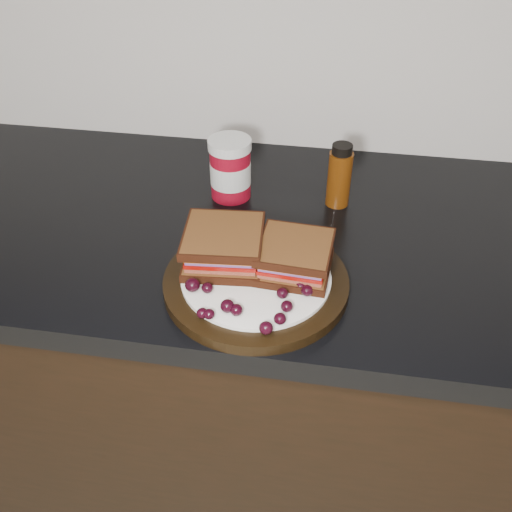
{
  "coord_description": "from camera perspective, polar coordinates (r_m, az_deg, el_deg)",
  "views": [
    {
      "loc": [
        0.2,
        0.9,
        1.48
      ],
      "look_at": [
        0.09,
        1.54,
        0.96
      ],
      "focal_mm": 40.0,
      "sensor_mm": 36.0,
      "label": 1
    }
  ],
  "objects": [
    {
      "name": "grape_20",
      "position": [
        0.87,
        -3.04,
        -0.21
      ],
      "size": [
        0.02,
        0.02,
        0.02
      ],
      "primitive_type": "ellipsoid",
      "color": "black",
      "rests_on": "plate"
    },
    {
      "name": "grape_21",
      "position": [
        0.86,
        -3.14,
        -0.77
      ],
      "size": [
        0.02,
        0.02,
        0.01
      ],
      "primitive_type": "ellipsoid",
      "color": "black",
      "rests_on": "plate"
    },
    {
      "name": "grape_5",
      "position": [
        0.79,
        -1.98,
        -5.41
      ],
      "size": [
        0.02,
        0.02,
        0.02
      ],
      "primitive_type": "ellipsoid",
      "color": "black",
      "rests_on": "plate"
    },
    {
      "name": "grape_4",
      "position": [
        0.79,
        -2.87,
        -5.03
      ],
      "size": [
        0.02,
        0.02,
        0.02
      ],
      "primitive_type": "ellipsoid",
      "color": "black",
      "rests_on": "plate"
    },
    {
      "name": "grape_18",
      "position": [
        0.87,
        -5.45,
        -0.48
      ],
      "size": [
        0.02,
        0.02,
        0.02
      ],
      "primitive_type": "ellipsoid",
      "color": "black",
      "rests_on": "plate"
    },
    {
      "name": "grape_12",
      "position": [
        0.84,
        5.43,
        -1.91
      ],
      "size": [
        0.02,
        0.02,
        0.02
      ],
      "primitive_type": "ellipsoid",
      "color": "black",
      "rests_on": "plate"
    },
    {
      "name": "grape_8",
      "position": [
        0.79,
        3.1,
        -5.05
      ],
      "size": [
        0.02,
        0.02,
        0.02
      ],
      "primitive_type": "ellipsoid",
      "color": "black",
      "rests_on": "plate"
    },
    {
      "name": "grape_14",
      "position": [
        0.88,
        4.11,
        0.24
      ],
      "size": [
        0.01,
        0.01,
        0.01
      ],
      "primitive_type": "ellipsoid",
      "color": "black",
      "rests_on": "plate"
    },
    {
      "name": "sandwich_right",
      "position": [
        0.85,
        3.89,
        -0.1
      ],
      "size": [
        0.11,
        0.11,
        0.05
      ],
      "primitive_type": null,
      "rotation": [
        0.0,
        0.0,
        -0.07
      ],
      "color": "brown",
      "rests_on": "plate"
    },
    {
      "name": "grape_22",
      "position": [
        0.86,
        -4.78,
        -1.17
      ],
      "size": [
        0.02,
        0.02,
        0.01
      ],
      "primitive_type": "ellipsoid",
      "color": "black",
      "rests_on": "plate"
    },
    {
      "name": "grape_19",
      "position": [
        0.85,
        -6.49,
        -1.27
      ],
      "size": [
        0.02,
        0.02,
        0.02
      ],
      "primitive_type": "ellipsoid",
      "color": "black",
      "rests_on": "plate"
    },
    {
      "name": "condiment_jar",
      "position": [
        1.05,
        -2.58,
        8.72
      ],
      "size": [
        0.1,
        0.1,
        0.11
      ],
      "primitive_type": "cylinder",
      "rotation": [
        0.0,
        0.0,
        -0.33
      ],
      "color": "maroon",
      "rests_on": "countertop"
    },
    {
      "name": "plate",
      "position": [
        0.86,
        0.0,
        -2.64
      ],
      "size": [
        0.28,
        0.28,
        0.02
      ],
      "primitive_type": "cylinder",
      "color": "black",
      "rests_on": "countertop"
    },
    {
      "name": "grape_13",
      "position": [
        0.86,
        6.19,
        -0.89
      ],
      "size": [
        0.02,
        0.02,
        0.02
      ],
      "primitive_type": "ellipsoid",
      "color": "black",
      "rests_on": "plate"
    },
    {
      "name": "grape_16",
      "position": [
        0.89,
        -3.3,
        0.59
      ],
      "size": [
        0.02,
        0.02,
        0.02
      ],
      "primitive_type": "ellipsoid",
      "color": "black",
      "rests_on": "plate"
    },
    {
      "name": "grape_10",
      "position": [
        0.82,
        5.13,
        -3.46
      ],
      "size": [
        0.02,
        0.02,
        0.02
      ],
      "primitive_type": "ellipsoid",
      "color": "black",
      "rests_on": "plate"
    },
    {
      "name": "grape_3",
      "position": [
        0.78,
        -4.71,
        -5.81
      ],
      "size": [
        0.02,
        0.02,
        0.01
      ],
      "primitive_type": "ellipsoid",
      "color": "black",
      "rests_on": "plate"
    },
    {
      "name": "base_cabinets",
      "position": [
        1.34,
        -2.94,
        -13.21
      ],
      "size": [
        3.96,
        0.58,
        0.86
      ],
      "primitive_type": "cube",
      "color": "black",
      "rests_on": "ground_plane"
    },
    {
      "name": "grape_11",
      "position": [
        0.83,
        4.51,
        -3.0
      ],
      "size": [
        0.02,
        0.02,
        0.02
      ],
      "primitive_type": "ellipsoid",
      "color": "black",
      "rests_on": "plate"
    },
    {
      "name": "grape_7",
      "position": [
        0.78,
        2.41,
        -6.28
      ],
      "size": [
        0.02,
        0.02,
        0.02
      ],
      "primitive_type": "ellipsoid",
      "color": "black",
      "rests_on": "plate"
    },
    {
      "name": "grape_1",
      "position": [
        0.82,
        -4.9,
        -3.19
      ],
      "size": [
        0.02,
        0.02,
        0.02
      ],
      "primitive_type": "ellipsoid",
      "color": "black",
      "rests_on": "plate"
    },
    {
      "name": "grape_6",
      "position": [
        0.76,
        1.01,
        -7.2
      ],
      "size": [
        0.02,
        0.02,
        0.02
      ],
      "primitive_type": "ellipsoid",
      "color": "black",
      "rests_on": "plate"
    },
    {
      "name": "grape_2",
      "position": [
        0.79,
        -5.39,
        -5.71
      ],
      "size": [
        0.02,
        0.02,
        0.01
      ],
      "primitive_type": "ellipsoid",
      "color": "black",
      "rests_on": "plate"
    },
    {
      "name": "sandwich_left",
      "position": [
        0.87,
        -3.25,
        0.98
      ],
      "size": [
        0.13,
        0.13,
        0.05
      ],
      "primitive_type": null,
      "rotation": [
        0.0,
        0.0,
        0.08
      ],
      "color": "brown",
      "rests_on": "plate"
    },
    {
      "name": "grape_9",
      "position": [
        0.81,
        2.65,
        -3.74
      ],
      "size": [
        0.02,
        0.02,
        0.02
      ],
      "primitive_type": "ellipsoid",
      "color": "black",
      "rests_on": "plate"
    },
    {
      "name": "countertop",
      "position": [
        1.02,
        -3.75,
        2.59
      ],
      "size": [
        3.98,
        0.6,
        0.04
      ],
      "primitive_type": "cube",
      "color": "black",
      "rests_on": "base_cabinets"
    },
    {
      "name": "grape_0",
      "position": [
        0.83,
        -6.38,
        -2.9
      ],
      "size": [
        0.02,
        0.02,
        0.02
      ],
      "primitive_type": "ellipsoid",
      "color": "black",
      "rests_on": "plate"
    },
    {
      "name": "grape_17",
      "position": [
        0.88,
        -4.33,
        0.11
      ],
      "size": [
        0.02,
        0.02,
        0.02
      ],
      "primitive_type": "ellipsoid",
      "color": "black",
      "rests_on": "plate"
    },
    {
      "name": "oil_bottle",
      "position": [
        1.03,
        8.35,
        8.01
      ],
      "size": [
        0.05,
        0.05,
        0.12
      ],
      "primitive_type": "cylinder",
      "rotation": [
        0.0,
        0.0,
        -0.09
      ],
      "color": "#512608",
      "rests_on": "countertop"
    },
    {
      "name": "grape_15",
      "position": [
        0.88,
        -1.78,
        0.21
      ],
      "size": [
        0.02,
        0.02,
        0.02
      ],
      "primitive_type": "ellipsoid",
      "color": "black",
      "rests_on": "plate"
    }
  ]
}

